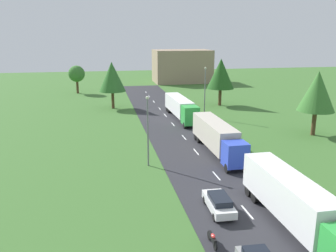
% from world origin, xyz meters
% --- Properties ---
extents(road, '(10.00, 140.00, 0.06)m').
position_xyz_m(road, '(0.00, 24.50, 0.03)').
color(road, '#2B2B30').
rests_on(road, ground).
extents(lane_marking_centre, '(0.16, 123.23, 0.01)m').
position_xyz_m(lane_marking_centre, '(0.00, 21.89, 0.07)').
color(lane_marking_centre, white).
rests_on(lane_marking_centre, road).
extents(truck_lead, '(2.51, 14.12, 3.77)m').
position_xyz_m(truck_lead, '(2.41, 15.15, 2.20)').
color(truck_lead, green).
rests_on(truck_lead, road).
extents(truck_second, '(2.54, 13.91, 3.76)m').
position_xyz_m(truck_second, '(2.41, 33.31, 2.20)').
color(truck_second, blue).
rests_on(truck_second, road).
extents(truck_third, '(2.77, 14.80, 3.48)m').
position_xyz_m(truck_third, '(2.19, 52.19, 2.09)').
color(truck_third, green).
rests_on(truck_third, road).
extents(car_third, '(1.92, 4.54, 1.46)m').
position_xyz_m(car_third, '(-2.28, 18.75, 0.83)').
color(car_third, white).
rests_on(car_third, road).
extents(motorcycle_courier, '(0.28, 1.94, 0.91)m').
position_xyz_m(motorcycle_courier, '(-4.31, 14.23, 0.54)').
color(motorcycle_courier, black).
rests_on(motorcycle_courier, road).
extents(lamppost_second, '(0.36, 0.36, 7.95)m').
position_xyz_m(lamppost_second, '(-6.55, 30.55, 4.45)').
color(lamppost_second, slate).
rests_on(lamppost_second, ground).
extents(lamppost_third, '(0.36, 0.36, 8.92)m').
position_xyz_m(lamppost_third, '(6.59, 52.44, 4.94)').
color(lamppost_third, slate).
rests_on(lamppost_third, ground).
extents(tree_oak, '(5.56, 5.56, 9.67)m').
position_xyz_m(tree_oak, '(13.01, 62.59, 6.58)').
color(tree_oak, '#513823').
rests_on(tree_oak, ground).
extents(tree_birch, '(5.26, 5.26, 9.41)m').
position_xyz_m(tree_birch, '(19.01, 38.38, 6.48)').
color(tree_birch, '#513823').
rests_on(tree_birch, ground).
extents(tree_maple, '(5.26, 5.26, 9.25)m').
position_xyz_m(tree_maple, '(-9.07, 63.65, 6.32)').
color(tree_maple, '#513823').
rests_on(tree_maple, ground).
extents(tree_pine, '(4.07, 4.07, 6.95)m').
position_xyz_m(tree_pine, '(-17.04, 84.42, 4.86)').
color(tree_pine, '#513823').
rests_on(tree_pine, ground).
extents(distant_building, '(17.15, 11.30, 9.84)m').
position_xyz_m(distant_building, '(13.77, 100.63, 4.92)').
color(distant_building, '#9E846B').
rests_on(distant_building, ground).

